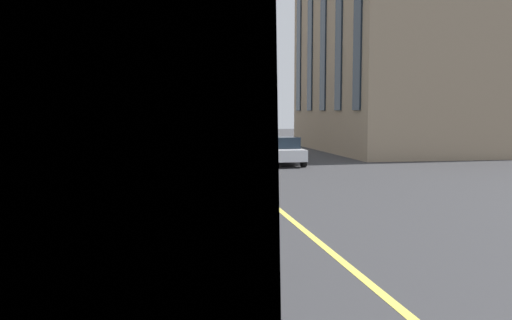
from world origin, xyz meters
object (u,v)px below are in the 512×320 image
at_px(car_black_parked_b, 246,144).
at_px(car_white_mid, 281,151).
at_px(car_grey_near, 178,255).
at_px(car_green_trailing, 154,152).

distance_m(car_black_parked_b, car_white_mid, 6.27).
bearing_deg(car_grey_near, car_green_trailing, 1.64).
height_order(car_black_parked_b, car_grey_near, car_black_parked_b).
xyz_separation_m(car_grey_near, car_green_trailing, (15.70, 0.45, 0.27)).
bearing_deg(car_green_trailing, car_white_mid, -61.87).
distance_m(car_grey_near, car_white_mid, 19.81).
bearing_deg(car_black_parked_b, car_white_mid, -173.06).
bearing_deg(car_white_mid, car_grey_near, 163.35).
xyz_separation_m(car_grey_near, car_white_mid, (18.98, -5.68, -0.00)).
relative_size(car_white_mid, car_green_trailing, 0.83).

